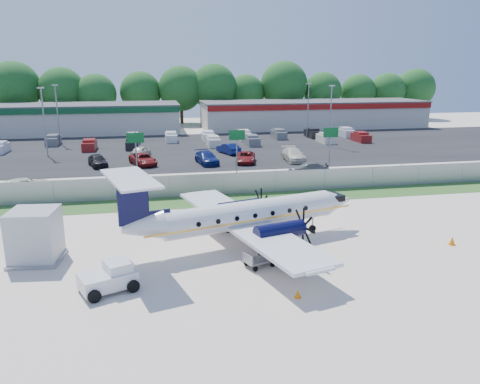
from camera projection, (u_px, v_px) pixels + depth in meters
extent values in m
plane|color=beige|center=(258.00, 249.00, 30.50)|extent=(170.00, 170.00, 0.00)
cube|color=#2D561E|center=(227.00, 200.00, 41.88)|extent=(170.00, 4.00, 0.02)
cube|color=black|center=(216.00, 182.00, 48.52)|extent=(170.00, 8.00, 0.02)
cube|color=black|center=(195.00, 149.00, 68.44)|extent=(170.00, 32.00, 0.02)
cube|color=gray|center=(223.00, 184.00, 43.53)|extent=(120.00, 0.02, 1.90)
cube|color=gray|center=(223.00, 174.00, 43.28)|extent=(120.00, 0.06, 0.06)
cube|color=gray|center=(223.00, 194.00, 43.77)|extent=(120.00, 0.06, 0.06)
cube|color=beige|center=(49.00, 120.00, 84.15)|extent=(46.00, 12.00, 5.00)
cube|color=#474749|center=(48.00, 105.00, 83.48)|extent=(46.40, 12.40, 0.24)
cube|color=#0F4723|center=(41.00, 111.00, 77.86)|extent=(46.00, 0.20, 1.00)
cube|color=beige|center=(313.00, 115.00, 93.55)|extent=(44.00, 12.00, 5.00)
cube|color=#474749|center=(313.00, 101.00, 92.88)|extent=(44.40, 12.40, 0.24)
cube|color=maroon|center=(325.00, 107.00, 87.26)|extent=(44.00, 0.20, 1.00)
cylinder|color=gray|center=(136.00, 154.00, 50.17)|extent=(0.14, 0.14, 5.00)
cube|color=#0C5923|center=(135.00, 138.00, 49.57)|extent=(1.80, 0.08, 1.10)
cylinder|color=gray|center=(237.00, 151.00, 52.24)|extent=(0.14, 0.14, 5.00)
cube|color=#0C5923|center=(237.00, 135.00, 51.64)|extent=(1.80, 0.08, 1.10)
cylinder|color=gray|center=(330.00, 148.00, 54.31)|extent=(0.14, 0.14, 5.00)
cube|color=#0C5923|center=(331.00, 132.00, 53.71)|extent=(1.80, 0.08, 1.10)
cylinder|color=gray|center=(44.00, 123.00, 61.63)|extent=(0.18, 0.18, 9.00)
cube|color=gray|center=(41.00, 88.00, 60.48)|extent=(0.90, 0.35, 0.18)
cylinder|color=gray|center=(330.00, 117.00, 69.15)|extent=(0.18, 0.18, 9.00)
cube|color=gray|center=(332.00, 86.00, 68.00)|extent=(0.90, 0.35, 0.18)
cylinder|color=gray|center=(58.00, 116.00, 71.12)|extent=(0.18, 0.18, 9.00)
cube|color=gray|center=(55.00, 85.00, 69.97)|extent=(0.90, 0.35, 0.18)
cylinder|color=gray|center=(308.00, 111.00, 78.64)|extent=(0.18, 0.18, 9.00)
cube|color=gray|center=(309.00, 84.00, 77.49)|extent=(0.90, 0.35, 0.18)
cylinder|color=silver|center=(251.00, 214.00, 30.99)|extent=(12.10, 4.86, 1.83)
cone|color=silver|center=(337.00, 201.00, 34.00)|extent=(2.52, 2.31, 1.83)
cone|color=silver|center=(143.00, 227.00, 27.85)|extent=(2.89, 2.41, 1.83)
cube|color=black|center=(335.00, 197.00, 33.84)|extent=(1.16, 1.43, 0.43)
cube|color=silver|center=(244.00, 223.00, 30.92)|extent=(7.34, 17.16, 0.21)
cylinder|color=black|center=(280.00, 231.00, 28.91)|extent=(3.43, 1.87, 1.06)
cylinder|color=black|center=(240.00, 208.00, 33.76)|extent=(3.43, 1.87, 1.06)
cube|color=black|center=(133.00, 202.00, 27.23)|extent=(1.81, 0.64, 2.79)
cube|color=silver|center=(130.00, 178.00, 26.83)|extent=(3.77, 6.36, 0.13)
cylinder|color=gray|center=(313.00, 224.00, 33.49)|extent=(0.12, 0.12, 1.25)
cylinder|color=black|center=(312.00, 229.00, 33.58)|extent=(0.57, 0.31, 0.54)
cylinder|color=black|center=(264.00, 254.00, 28.81)|extent=(0.69, 0.53, 0.62)
cylinder|color=black|center=(227.00, 228.00, 33.66)|extent=(0.69, 0.53, 0.62)
cube|color=silver|center=(108.00, 280.00, 24.64)|extent=(3.28, 2.66, 0.80)
cube|color=silver|center=(118.00, 266.00, 24.78)|extent=(1.72, 1.85, 0.57)
cube|color=black|center=(127.00, 264.00, 25.05)|extent=(0.67, 1.23, 0.46)
cylinder|color=black|center=(94.00, 296.00, 23.45)|extent=(0.73, 0.49, 0.68)
cylinder|color=black|center=(84.00, 283.00, 24.88)|extent=(0.73, 0.49, 0.68)
cylinder|color=black|center=(133.00, 286.00, 24.54)|extent=(0.73, 0.49, 0.68)
cylinder|color=black|center=(121.00, 274.00, 25.97)|extent=(0.73, 0.49, 0.68)
cube|color=gray|center=(259.00, 260.00, 27.75)|extent=(2.02, 1.62, 0.11)
cube|color=gray|center=(248.00, 259.00, 27.25)|extent=(0.45, 1.01, 0.53)
cube|color=gray|center=(271.00, 253.00, 28.12)|extent=(0.45, 1.01, 0.53)
cylinder|color=black|center=(255.00, 269.00, 27.10)|extent=(0.33, 0.21, 0.32)
cylinder|color=black|center=(246.00, 263.00, 27.89)|extent=(0.33, 0.21, 0.32)
cylinder|color=black|center=(273.00, 264.00, 27.74)|extent=(0.33, 0.21, 0.32)
cylinder|color=black|center=(263.00, 259.00, 28.53)|extent=(0.33, 0.21, 0.32)
cube|color=gray|center=(303.00, 261.00, 27.37)|extent=(2.25, 1.52, 0.13)
cube|color=gray|center=(287.00, 258.00, 26.99)|extent=(0.24, 1.27, 0.63)
cube|color=gray|center=(318.00, 254.00, 27.60)|extent=(0.24, 1.27, 0.63)
cylinder|color=black|center=(295.00, 271.00, 26.69)|extent=(0.39, 0.17, 0.38)
cylinder|color=black|center=(287.00, 264.00, 27.76)|extent=(0.39, 0.17, 0.38)
cylinder|color=black|center=(319.00, 268.00, 27.14)|extent=(0.39, 0.17, 0.38)
cylinder|color=black|center=(310.00, 260.00, 28.21)|extent=(0.39, 0.17, 0.38)
cube|color=#ADB1B4|center=(35.00, 236.00, 28.28)|extent=(2.98, 2.98, 3.22)
cube|color=gray|center=(38.00, 259.00, 28.66)|extent=(3.22, 3.22, 0.21)
cone|color=orange|center=(452.00, 240.00, 31.17)|extent=(0.40, 0.40, 0.60)
cube|color=orange|center=(452.00, 244.00, 31.25)|extent=(0.42, 0.42, 0.03)
cone|color=orange|center=(298.00, 293.00, 23.99)|extent=(0.31, 0.31, 0.47)
cube|color=orange|center=(298.00, 297.00, 24.04)|extent=(0.33, 0.33, 0.03)
cone|color=orange|center=(247.00, 201.00, 40.46)|extent=(0.36, 0.36, 0.54)
cube|color=orange|center=(247.00, 204.00, 40.52)|extent=(0.38, 0.38, 0.03)
imported|color=beige|center=(27.00, 194.00, 43.80)|extent=(6.14, 4.68, 1.55)
imported|color=#595B5E|center=(308.00, 174.00, 52.30)|extent=(4.68, 2.40, 1.30)
imported|color=silver|center=(422.00, 178.00, 50.51)|extent=(4.76, 3.09, 1.28)
imported|color=black|center=(98.00, 167.00, 56.18)|extent=(2.98, 4.73, 1.50)
imported|color=maroon|center=(143.00, 165.00, 57.12)|extent=(3.83, 5.56, 1.41)
imported|color=navy|center=(207.00, 164.00, 57.77)|extent=(2.85, 5.48, 1.52)
imported|color=maroon|center=(246.00, 163.00, 58.53)|extent=(3.38, 5.30, 1.36)
imported|color=beige|center=(293.00, 161.00, 59.69)|extent=(2.46, 5.57, 1.59)
imported|color=beige|center=(141.00, 157.00, 62.62)|extent=(2.99, 4.47, 1.41)
imported|color=navy|center=(228.00, 154.00, 64.66)|extent=(2.99, 4.72, 1.47)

